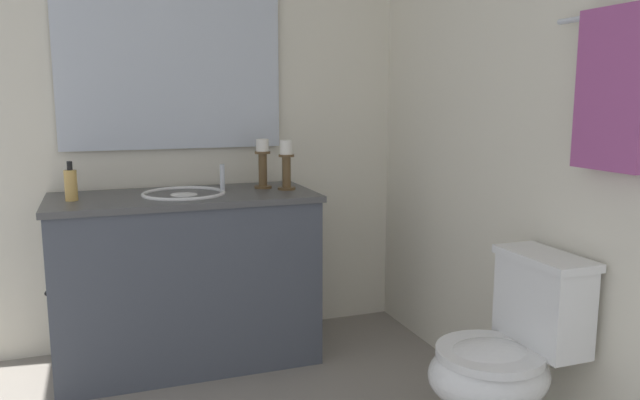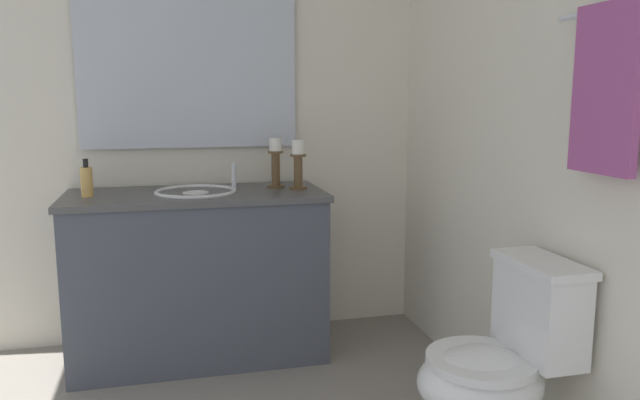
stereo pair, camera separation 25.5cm
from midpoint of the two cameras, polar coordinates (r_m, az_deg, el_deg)
wall_back at (r=2.59m, az=16.13°, el=7.23°), size 2.51×0.04×2.45m
wall_left at (r=3.35m, az=-17.62°, el=7.59°), size 0.04×2.74×2.45m
vanity_cabinet at (r=3.16m, az=-14.55°, el=-7.11°), size 0.58×1.27×0.85m
sink_basin at (r=3.07m, az=-14.82°, el=-0.22°), size 0.40×0.40×0.24m
mirror at (r=3.32m, az=-15.80°, el=12.05°), size 0.02×1.12×0.86m
candle_holder_tall at (r=3.12m, az=-5.48°, el=3.35°), size 0.09×0.09×0.25m
candle_holder_short at (r=3.18m, az=-7.64°, el=3.44°), size 0.09×0.09×0.25m
soap_bottle at (r=3.04m, az=-24.37°, el=1.30°), size 0.06×0.06×0.18m
toilet at (r=2.37m, az=13.80°, el=-14.25°), size 0.39×0.54×0.75m
towel_bar at (r=2.18m, az=23.04°, el=15.75°), size 0.55×0.02×0.02m
towel_near_vanity at (r=2.16m, az=22.27°, el=9.45°), size 0.28×0.03×0.52m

